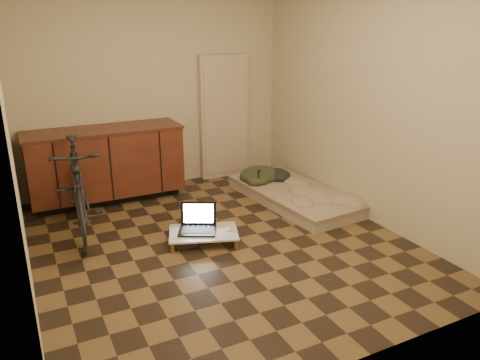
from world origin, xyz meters
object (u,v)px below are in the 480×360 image
futon (294,195)px  laptop (198,225)px  lap_desk (204,233)px  bicycle (77,183)px

futon → laptop: laptop is taller
futon → lap_desk: size_ratio=2.34×
futon → laptop: bearing=-167.3°
bicycle → laptop: size_ratio=3.57×
bicycle → lap_desk: bearing=-31.4°
bicycle → laptop: bearing=-29.6°
lap_desk → laptop: laptop is taller
laptop → futon: bearing=44.9°
lap_desk → laptop: size_ratio=1.68×
futon → lap_desk: futon is taller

